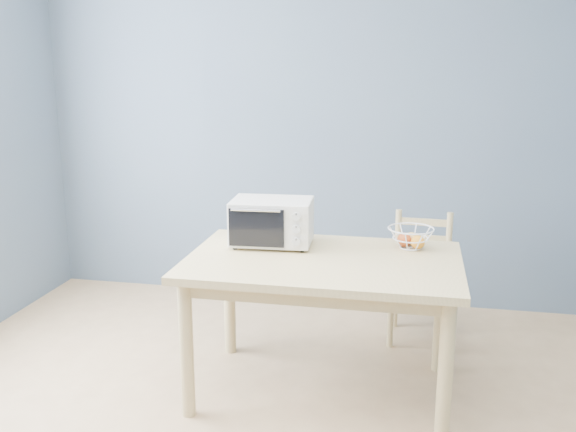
% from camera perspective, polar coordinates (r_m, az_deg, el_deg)
% --- Properties ---
extents(room, '(4.01, 4.51, 2.61)m').
position_cam_1_polar(room, '(2.43, -6.21, 3.18)').
color(room, tan).
rests_on(room, ground).
extents(dining_table, '(1.40, 0.90, 0.75)m').
position_cam_1_polar(dining_table, '(3.33, 3.14, -5.43)').
color(dining_table, '#E3C788').
rests_on(dining_table, ground).
extents(toaster_oven, '(0.45, 0.34, 0.26)m').
position_cam_1_polar(toaster_oven, '(3.50, -1.73, -0.46)').
color(toaster_oven, beige).
rests_on(toaster_oven, dining_table).
extents(fruit_basket, '(0.30, 0.30, 0.11)m').
position_cam_1_polar(fruit_basket, '(3.52, 10.87, -1.91)').
color(fruit_basket, white).
rests_on(fruit_basket, dining_table).
extents(dining_chair, '(0.39, 0.39, 0.80)m').
position_cam_1_polar(dining_chair, '(4.16, 11.69, -5.43)').
color(dining_chair, '#E3C788').
rests_on(dining_chair, ground).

